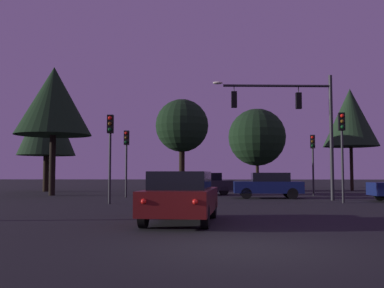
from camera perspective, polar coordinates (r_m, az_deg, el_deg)
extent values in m
plane|color=black|center=(33.52, 3.48, -6.28)|extent=(168.00, 168.00, 0.00)
cylinder|color=#232326|center=(25.93, 17.27, 0.82)|extent=(0.20, 0.20, 6.93)
cylinder|color=#232326|center=(25.52, 10.73, 7.26)|extent=(5.97, 0.56, 0.14)
ellipsoid|color=#F4EACC|center=(25.07, 3.29, 7.75)|extent=(0.56, 0.28, 0.16)
cylinder|color=#232326|center=(25.76, 13.35, 6.76)|extent=(0.05, 0.05, 0.38)
cube|color=black|center=(25.65, 13.37, 5.36)|extent=(0.32, 0.26, 0.90)
sphere|color=red|center=(25.83, 13.28, 5.92)|extent=(0.18, 0.18, 0.18)
sphere|color=#56380C|center=(25.79, 13.29, 5.31)|extent=(0.18, 0.18, 0.18)
sphere|color=#0C4219|center=(25.74, 13.30, 4.69)|extent=(0.18, 0.18, 0.18)
cylinder|color=#232326|center=(25.10, 5.35, 7.02)|extent=(0.05, 0.05, 0.33)
cube|color=black|center=(24.99, 5.36, 5.64)|extent=(0.32, 0.26, 0.90)
sphere|color=red|center=(25.17, 5.32, 6.21)|extent=(0.18, 0.18, 0.18)
sphere|color=#56380C|center=(25.13, 5.32, 5.58)|extent=(0.18, 0.18, 0.18)
sphere|color=#0C4219|center=(25.08, 5.33, 4.95)|extent=(0.18, 0.18, 0.18)
cylinder|color=#232326|center=(23.66, 18.56, -2.74)|extent=(0.12, 0.12, 3.62)
cube|color=black|center=(23.80, 18.44, 2.71)|extent=(0.31, 0.25, 0.90)
sphere|color=red|center=(23.70, 18.51, 3.42)|extent=(0.18, 0.18, 0.18)
sphere|color=#56380C|center=(23.66, 18.52, 2.75)|extent=(0.18, 0.18, 0.18)
sphere|color=#0C4219|center=(23.63, 18.54, 2.07)|extent=(0.18, 0.18, 0.18)
cylinder|color=#232326|center=(28.29, -8.34, -3.41)|extent=(0.12, 0.12, 3.25)
cube|color=black|center=(28.38, -8.30, 0.78)|extent=(0.32, 0.26, 0.90)
sphere|color=red|center=(28.27, -8.37, 1.37)|extent=(0.18, 0.18, 0.18)
sphere|color=#56380C|center=(28.25, -8.37, 0.81)|extent=(0.18, 0.18, 0.18)
sphere|color=#0C4219|center=(28.23, -8.38, 0.24)|extent=(0.18, 0.18, 0.18)
cylinder|color=#232326|center=(22.19, -10.38, -3.06)|extent=(0.12, 0.12, 3.43)
cube|color=black|center=(22.32, -10.31, 2.51)|extent=(0.31, 0.25, 0.90)
sphere|color=red|center=(22.22, -10.37, 3.26)|extent=(0.18, 0.18, 0.18)
sphere|color=#56380C|center=(22.18, -10.38, 2.55)|extent=(0.18, 0.18, 0.18)
sphere|color=#0C4219|center=(22.16, -10.39, 1.83)|extent=(0.18, 0.18, 0.18)
cylinder|color=#232326|center=(31.12, 15.12, -3.43)|extent=(0.12, 0.12, 3.16)
cube|color=black|center=(31.19, 15.05, 0.30)|extent=(0.36, 0.32, 0.90)
sphere|color=red|center=(31.08, 15.02, 0.83)|extent=(0.18, 0.18, 0.18)
sphere|color=#56380C|center=(31.06, 15.02, 0.32)|extent=(0.18, 0.18, 0.18)
sphere|color=#0C4219|center=(31.04, 15.03, -0.20)|extent=(0.18, 0.18, 0.18)
cube|color=#4C0F0F|center=(13.51, -1.31, -7.16)|extent=(2.19, 4.55, 0.68)
cube|color=black|center=(13.34, -1.40, -4.63)|extent=(1.78, 2.50, 0.52)
cylinder|color=black|center=(15.11, -3.68, -8.09)|extent=(0.25, 0.65, 0.64)
cylinder|color=black|center=(14.89, 2.69, -8.16)|extent=(0.25, 0.65, 0.64)
cylinder|color=black|center=(12.25, -6.19, -9.08)|extent=(0.25, 0.65, 0.64)
cylinder|color=black|center=(11.99, 1.68, -9.22)|extent=(0.25, 0.65, 0.64)
sphere|color=red|center=(11.44, -6.16, -7.25)|extent=(0.14, 0.14, 0.14)
sphere|color=red|center=(11.22, 0.41, -7.34)|extent=(0.14, 0.14, 0.14)
cylinder|color=black|center=(26.51, 22.71, -5.96)|extent=(0.64, 0.20, 0.64)
cube|color=#0F1947|center=(27.25, 9.58, -5.42)|extent=(4.04, 1.94, 0.68)
cube|color=black|center=(27.26, 9.88, -4.15)|extent=(2.19, 1.65, 0.52)
cylinder|color=black|center=(26.32, 6.90, -6.24)|extent=(0.64, 0.21, 0.64)
cylinder|color=black|center=(27.99, 6.69, -6.10)|extent=(0.64, 0.21, 0.64)
cylinder|color=black|center=(26.61, 12.63, -6.15)|extent=(0.64, 0.21, 0.64)
cylinder|color=black|center=(28.27, 12.08, -6.02)|extent=(0.64, 0.21, 0.64)
sphere|color=red|center=(26.89, 14.02, -5.17)|extent=(0.14, 0.14, 0.14)
sphere|color=red|center=(28.18, 13.52, -5.11)|extent=(0.14, 0.14, 0.14)
cube|color=#232328|center=(30.90, 0.87, -5.27)|extent=(4.90, 3.57, 0.68)
cube|color=black|center=(30.95, 1.13, -4.16)|extent=(2.89, 2.48, 0.52)
cylinder|color=black|center=(29.58, -1.18, -6.00)|extent=(0.67, 0.44, 0.64)
cylinder|color=black|center=(31.18, -2.27, -5.88)|extent=(0.67, 0.44, 0.64)
cylinder|color=black|center=(30.74, 4.06, -5.91)|extent=(0.67, 0.44, 0.64)
cylinder|color=black|center=(32.28, 2.76, -5.81)|extent=(0.67, 0.44, 0.64)
sphere|color=red|center=(31.24, 5.20, -5.06)|extent=(0.14, 0.14, 0.14)
sphere|color=red|center=(32.43, 4.14, -5.02)|extent=(0.14, 0.14, 0.14)
cube|color=black|center=(41.30, -1.87, -4.90)|extent=(4.29, 2.61, 0.68)
cube|color=black|center=(41.32, -1.66, -4.07)|extent=(2.44, 1.98, 0.52)
cylinder|color=black|center=(40.35, -3.58, -5.41)|extent=(0.67, 0.33, 0.64)
cylinder|color=black|center=(41.96, -3.82, -5.34)|extent=(0.67, 0.33, 0.64)
cylinder|color=black|center=(40.71, 0.13, -5.40)|extent=(0.67, 0.33, 0.64)
cylinder|color=black|center=(42.31, -0.24, -5.34)|extent=(0.67, 0.33, 0.64)
sphere|color=red|center=(40.99, 1.05, -4.77)|extent=(0.14, 0.14, 0.14)
sphere|color=red|center=(42.24, 0.73, -4.74)|extent=(0.14, 0.14, 0.14)
cylinder|color=black|center=(46.57, 8.29, -3.61)|extent=(0.32, 0.32, 3.16)
sphere|color=black|center=(46.72, 8.25, 0.86)|extent=(5.89, 5.89, 5.89)
cylinder|color=black|center=(38.87, -18.03, -3.57)|extent=(0.47, 0.47, 2.97)
cone|color=black|center=(39.12, -17.90, 2.77)|extent=(4.71, 4.71, 5.67)
cylinder|color=black|center=(41.26, 19.58, -2.95)|extent=(0.28, 0.28, 3.82)
cone|color=black|center=(41.54, 19.45, 3.19)|extent=(4.72, 4.72, 5.08)
cylinder|color=black|center=(31.73, -17.29, -2.58)|extent=(0.41, 0.41, 4.07)
cone|color=black|center=(32.11, -17.14, 5.25)|extent=(5.13, 5.13, 4.68)
cylinder|color=black|center=(35.93, -1.30, -3.06)|extent=(0.45, 0.45, 3.84)
sphere|color=black|center=(36.13, -1.29, 2.35)|extent=(4.25, 4.25, 4.25)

